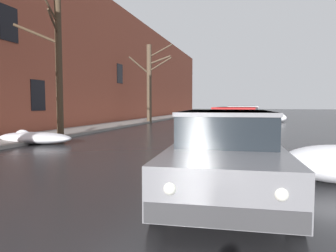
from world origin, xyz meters
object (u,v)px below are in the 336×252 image
object	(u,v)px
bare_tree_far_down_block	(150,81)
sedan_red_parked_kerbside_close	(236,126)
bare_tree_mid_block	(58,52)
sedan_grey_approaching_near_lane	(226,151)
sedan_silver_parked_kerbside_mid	(242,119)

from	to	relation	value
bare_tree_far_down_block	sedan_red_parked_kerbside_close	world-z (taller)	bare_tree_far_down_block
bare_tree_mid_block	bare_tree_far_down_block	bearing A→B (deg)	89.72
bare_tree_far_down_block	sedan_grey_approaching_near_lane	bearing A→B (deg)	-67.65
sedan_grey_approaching_near_lane	sedan_silver_parked_kerbside_mid	world-z (taller)	same
sedan_silver_parked_kerbside_mid	bare_tree_far_down_block	bearing A→B (deg)	137.30
bare_tree_far_down_block	sedan_silver_parked_kerbside_mid	distance (m)	10.65
bare_tree_mid_block	sedan_grey_approaching_near_lane	xyz separation A→B (m)	(7.85, -6.77, -3.03)
sedan_red_parked_kerbside_close	sedan_silver_parked_kerbside_mid	xyz separation A→B (m)	(-0.02, 5.82, 0.00)
sedan_grey_approaching_near_lane	sedan_silver_parked_kerbside_mid	size ratio (longest dim) A/B	0.98
sedan_silver_parked_kerbside_mid	sedan_red_parked_kerbside_close	bearing A→B (deg)	-89.84
bare_tree_far_down_block	sedan_silver_parked_kerbside_mid	world-z (taller)	bare_tree_far_down_block
bare_tree_far_down_block	sedan_grey_approaching_near_lane	world-z (taller)	bare_tree_far_down_block
bare_tree_mid_block	sedan_silver_parked_kerbside_mid	distance (m)	9.72
sedan_grey_approaching_near_lane	sedan_red_parked_kerbside_close	bearing A→B (deg)	91.79
bare_tree_mid_block	sedan_silver_parked_kerbside_mid	bearing A→B (deg)	34.12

